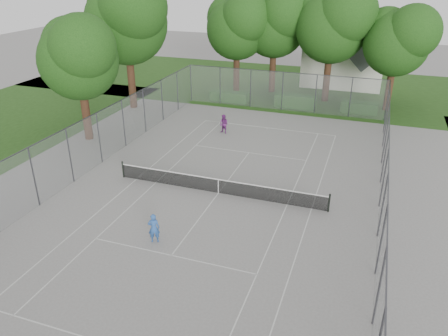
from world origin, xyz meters
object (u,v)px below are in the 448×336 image
(girl_player, at_px, (154,228))
(tennis_net, at_px, (218,186))
(house, at_px, (346,46))
(woman_player, at_px, (224,124))

(girl_player, bearing_deg, tennis_net, -125.64)
(girl_player, bearing_deg, house, -122.23)
(girl_player, xyz_separation_m, woman_player, (-1.74, 15.15, -0.00))
(tennis_net, height_order, girl_player, girl_player)
(house, relative_size, woman_player, 6.78)
(house, xyz_separation_m, girl_player, (-5.51, -34.30, -3.41))
(girl_player, bearing_deg, woman_player, -106.56)
(tennis_net, bearing_deg, house, 81.55)
(house, bearing_deg, tennis_net, -98.45)
(tennis_net, height_order, house, house)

